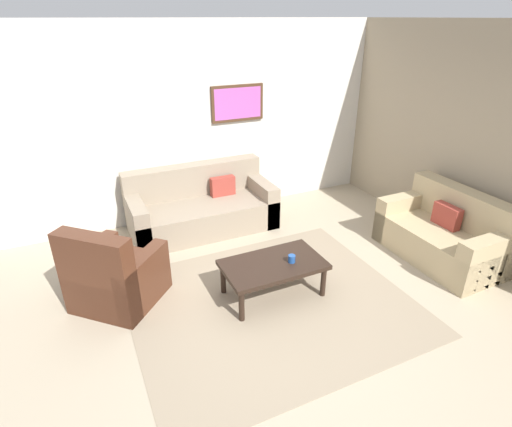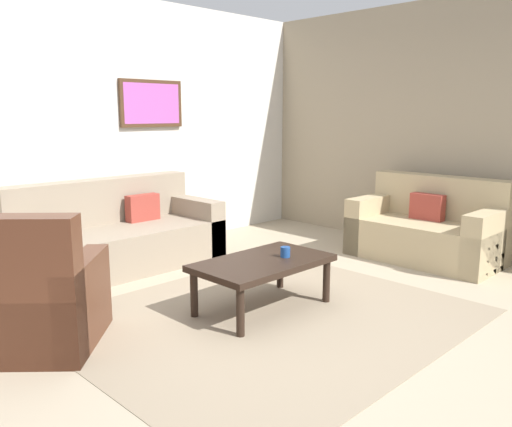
{
  "view_description": "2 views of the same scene",
  "coord_description": "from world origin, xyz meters",
  "px_view_note": "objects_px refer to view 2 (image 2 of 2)",
  "views": [
    {
      "loc": [
        -1.66,
        -3.16,
        2.82
      ],
      "look_at": [
        0.05,
        0.48,
        0.87
      ],
      "focal_mm": 28.66,
      "sensor_mm": 36.0,
      "label": 1
    },
    {
      "loc": [
        -2.77,
        -2.65,
        1.55
      ],
      "look_at": [
        0.02,
        0.16,
        0.79
      ],
      "focal_mm": 36.87,
      "sensor_mm": 36.0,
      "label": 2
    }
  ],
  "objects_px": {
    "cup": "(285,252)",
    "couch_main": "(114,238)",
    "framed_artwork": "(151,104)",
    "armchair_leather": "(31,305)",
    "couch_loveseat": "(430,231)",
    "coffee_table": "(263,266)"
  },
  "relations": [
    {
      "from": "framed_artwork",
      "to": "couch_loveseat",
      "type": "bearing_deg",
      "value": -55.4
    },
    {
      "from": "armchair_leather",
      "to": "cup",
      "type": "height_order",
      "value": "armchair_leather"
    },
    {
      "from": "coffee_table",
      "to": "framed_artwork",
      "type": "height_order",
      "value": "framed_artwork"
    },
    {
      "from": "couch_main",
      "to": "coffee_table",
      "type": "height_order",
      "value": "couch_main"
    },
    {
      "from": "couch_loveseat",
      "to": "coffee_table",
      "type": "height_order",
      "value": "couch_loveseat"
    },
    {
      "from": "cup",
      "to": "couch_main",
      "type": "bearing_deg",
      "value": 101.09
    },
    {
      "from": "couch_loveseat",
      "to": "armchair_leather",
      "type": "height_order",
      "value": "armchair_leather"
    },
    {
      "from": "couch_loveseat",
      "to": "cup",
      "type": "bearing_deg",
      "value": 176.38
    },
    {
      "from": "couch_loveseat",
      "to": "cup",
      "type": "relative_size",
      "value": 18.09
    },
    {
      "from": "coffee_table",
      "to": "cup",
      "type": "bearing_deg",
      "value": -20.82
    },
    {
      "from": "coffee_table",
      "to": "framed_artwork",
      "type": "relative_size",
      "value": 1.35
    },
    {
      "from": "cup",
      "to": "coffee_table",
      "type": "bearing_deg",
      "value": 159.18
    },
    {
      "from": "armchair_leather",
      "to": "framed_artwork",
      "type": "xyz_separation_m",
      "value": [
        2.2,
        1.79,
        1.35
      ]
    },
    {
      "from": "armchair_leather",
      "to": "coffee_table",
      "type": "height_order",
      "value": "armchair_leather"
    },
    {
      "from": "couch_loveseat",
      "to": "cup",
      "type": "xyz_separation_m",
      "value": [
        -2.18,
        0.14,
        0.15
      ]
    },
    {
      "from": "armchair_leather",
      "to": "coffee_table",
      "type": "relative_size",
      "value": 1.03
    },
    {
      "from": "couch_main",
      "to": "coffee_table",
      "type": "bearing_deg",
      "value": -83.92
    },
    {
      "from": "armchair_leather",
      "to": "coffee_table",
      "type": "xyz_separation_m",
      "value": [
        1.6,
        -0.56,
        0.05
      ]
    },
    {
      "from": "cup",
      "to": "framed_artwork",
      "type": "height_order",
      "value": "framed_artwork"
    },
    {
      "from": "framed_artwork",
      "to": "armchair_leather",
      "type": "bearing_deg",
      "value": -140.77
    },
    {
      "from": "couch_loveseat",
      "to": "framed_artwork",
      "type": "bearing_deg",
      "value": 124.6
    },
    {
      "from": "couch_main",
      "to": "coffee_table",
      "type": "relative_size",
      "value": 1.85
    }
  ]
}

